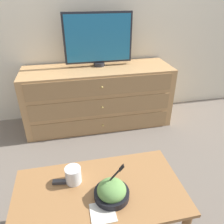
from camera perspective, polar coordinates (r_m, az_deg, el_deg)
ground_plane at (r=2.80m, az=-3.78°, el=0.36°), size 12.00×12.00×0.00m
dresser at (r=2.41m, az=-3.54°, el=3.98°), size 1.55×0.51×0.65m
tv at (r=2.30m, az=-3.63°, el=18.51°), size 0.69×0.12×0.53m
coffee_table at (r=1.29m, az=-3.25°, el=-21.57°), size 0.90×0.49×0.42m
takeout_bowl at (r=1.18m, az=-0.09°, el=-20.04°), size 0.18×0.18×0.19m
drink_cup at (r=1.27m, az=-10.05°, el=-16.09°), size 0.09×0.09×0.10m
napkin at (r=1.15m, az=-2.41°, el=-24.76°), size 0.12×0.12×0.00m
remote_control at (r=1.29m, az=-12.08°, el=-17.33°), size 0.14×0.05×0.02m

